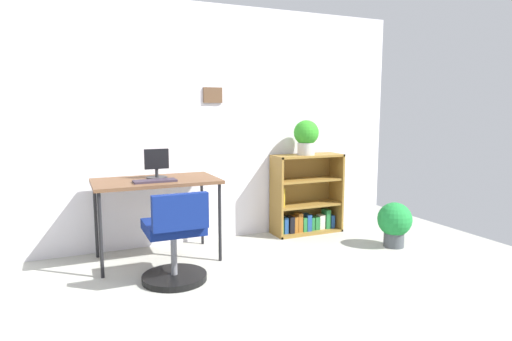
{
  "coord_description": "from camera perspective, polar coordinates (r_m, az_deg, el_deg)",
  "views": [
    {
      "loc": [
        -0.97,
        -2.23,
        1.37
      ],
      "look_at": [
        0.62,
        1.37,
        0.82
      ],
      "focal_mm": 30.71,
      "sensor_mm": 36.0,
      "label": 1
    }
  ],
  "objects": [
    {
      "name": "desk",
      "position": [
        4.05,
        -12.89,
        -1.93
      ],
      "size": [
        1.1,
        0.63,
        0.74
      ],
      "color": "brown",
      "rests_on": "ground_plane"
    },
    {
      "name": "bookshelf_low",
      "position": [
        4.94,
        6.36,
        -3.63
      ],
      "size": [
        0.79,
        0.3,
        0.88
      ],
      "color": "olive",
      "rests_on": "ground_plane"
    },
    {
      "name": "office_chair",
      "position": [
        3.55,
        -10.49,
        -9.27
      ],
      "size": [
        0.52,
        0.55,
        0.76
      ],
      "color": "black",
      "rests_on": "ground_plane"
    },
    {
      "name": "keyboard",
      "position": [
        3.91,
        -13.04,
        -1.32
      ],
      "size": [
        0.37,
        0.15,
        0.02
      ],
      "primitive_type": "cube",
      "color": "#312834",
      "rests_on": "desk"
    },
    {
      "name": "monitor",
      "position": [
        4.1,
        -12.81,
        0.7
      ],
      "size": [
        0.22,
        0.19,
        0.27
      ],
      "color": "#262628",
      "rests_on": "desk"
    },
    {
      "name": "potted_plant_on_shelf",
      "position": [
        4.79,
        6.56,
        4.52
      ],
      "size": [
        0.27,
        0.27,
        0.38
      ],
      "color": "#B7B2A8",
      "rests_on": "bookshelf_low"
    },
    {
      "name": "potted_plant_floor",
      "position": [
        4.62,
        17.6,
        -6.41
      ],
      "size": [
        0.34,
        0.34,
        0.45
      ],
      "color": "#474C51",
      "rests_on": "ground_plane"
    },
    {
      "name": "wall_back",
      "position": [
        4.49,
        -11.38,
        5.79
      ],
      "size": [
        5.2,
        0.12,
        2.42
      ],
      "color": "silver",
      "rests_on": "ground_plane"
    }
  ]
}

